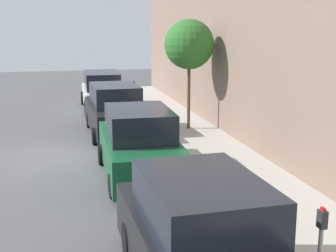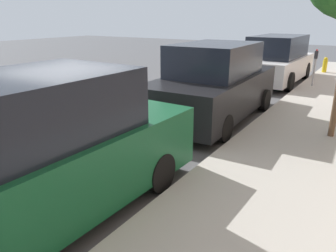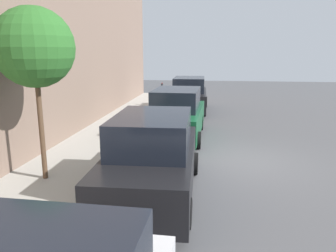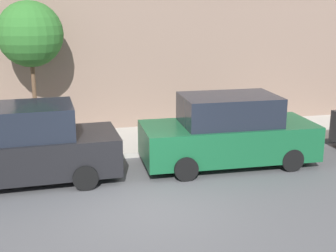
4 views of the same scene
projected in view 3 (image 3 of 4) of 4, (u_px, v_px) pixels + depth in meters
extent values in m
plane|color=#515154|center=(240.00, 161.00, 10.51)|extent=(60.00, 60.00, 0.00)
cube|color=#B2ADA3|center=(91.00, 152.00, 11.13)|extent=(2.95, 32.00, 0.15)
cube|color=black|center=(189.00, 99.00, 19.19)|extent=(2.09, 4.85, 0.96)
cube|color=black|center=(189.00, 84.00, 18.99)|extent=(1.80, 2.65, 0.80)
cylinder|color=black|center=(204.00, 110.00, 17.71)|extent=(0.22, 0.68, 0.68)
cylinder|color=black|center=(170.00, 109.00, 17.95)|extent=(0.22, 0.68, 0.68)
cylinder|color=black|center=(205.00, 102.00, 20.59)|extent=(0.22, 0.68, 0.68)
cylinder|color=black|center=(176.00, 101.00, 20.83)|extent=(0.22, 0.68, 0.68)
cube|color=#14512D|center=(177.00, 121.00, 13.26)|extent=(2.10, 4.86, 0.96)
cube|color=black|center=(177.00, 99.00, 13.06)|extent=(1.80, 2.65, 0.80)
cylinder|color=black|center=(198.00, 140.00, 11.78)|extent=(0.22, 0.63, 0.63)
cylinder|color=black|center=(147.00, 138.00, 12.02)|extent=(0.22, 0.63, 0.63)
cylinder|color=black|center=(201.00, 123.00, 14.66)|extent=(0.22, 0.63, 0.63)
cylinder|color=black|center=(160.00, 122.00, 14.90)|extent=(0.22, 0.63, 0.63)
cube|color=black|center=(153.00, 167.00, 7.92)|extent=(2.10, 4.85, 0.96)
cube|color=black|center=(152.00, 132.00, 7.73)|extent=(1.80, 2.65, 0.80)
cylinder|color=black|center=(186.00, 213.00, 6.45)|extent=(0.22, 0.62, 0.62)
cylinder|color=black|center=(95.00, 208.00, 6.69)|extent=(0.22, 0.62, 0.62)
cylinder|color=black|center=(194.00, 163.00, 9.33)|extent=(0.22, 0.62, 0.62)
cylinder|color=black|center=(130.00, 161.00, 9.57)|extent=(0.22, 0.62, 0.62)
cylinder|color=#ADADB2|center=(162.00, 97.00, 20.02)|extent=(0.07, 0.07, 1.12)
cube|color=#2D2D33|center=(162.00, 86.00, 19.87)|extent=(0.11, 0.15, 0.28)
cube|color=red|center=(162.00, 83.00, 19.83)|extent=(0.04, 0.09, 0.05)
cylinder|color=brown|center=(41.00, 126.00, 8.37)|extent=(0.13, 0.13, 2.83)
sphere|color=#2D6B28|center=(34.00, 47.00, 7.94)|extent=(1.97, 1.97, 1.97)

